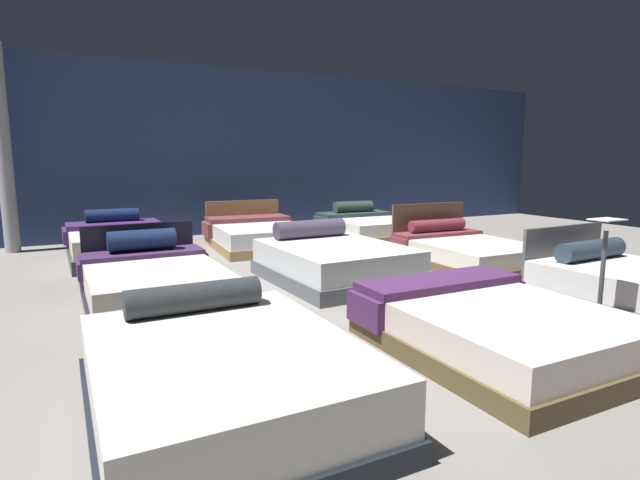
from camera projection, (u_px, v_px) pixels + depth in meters
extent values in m
cube|color=gray|center=(339.00, 286.00, 6.43)|extent=(18.00, 18.00, 0.02)
cube|color=navy|center=(222.00, 152.00, 10.69)|extent=(18.00, 0.06, 3.50)
cube|color=black|center=(226.00, 404.00, 3.15)|extent=(1.60, 2.07, 0.14)
cube|color=silver|center=(225.00, 368.00, 3.11)|extent=(1.54, 2.01, 0.33)
cylinder|color=#2C3134|center=(194.00, 297.00, 3.70)|extent=(0.98, 0.22, 0.21)
cube|color=brown|center=(497.00, 344.00, 4.14)|extent=(1.63, 2.06, 0.17)
cube|color=silver|center=(498.00, 320.00, 4.11)|extent=(1.57, 2.00, 0.24)
cube|color=#492651|center=(439.00, 282.00, 4.74)|extent=(1.60, 0.52, 0.08)
cube|color=#492651|center=(365.00, 311.00, 4.40)|extent=(0.08, 0.52, 0.27)
cube|color=#492651|center=(502.00, 290.00, 5.13)|extent=(0.08, 0.52, 0.27)
cube|color=#585858|center=(562.00, 259.00, 6.02)|extent=(1.40, 0.10, 0.81)
cylinder|color=#273542|center=(591.00, 250.00, 5.70)|extent=(1.01, 0.26, 0.22)
cube|color=black|center=(156.00, 299.00, 5.54)|extent=(1.46, 2.02, 0.13)
cube|color=beige|center=(155.00, 280.00, 5.51)|extent=(1.40, 1.96, 0.30)
cube|color=black|center=(140.00, 255.00, 6.36)|extent=(1.34, 0.06, 0.79)
cube|color=#3C254E|center=(143.00, 254.00, 6.11)|extent=(1.42, 0.52, 0.05)
cube|color=#3C254E|center=(79.00, 270.00, 5.80)|extent=(0.06, 0.50, 0.20)
cube|color=#3C254E|center=(202.00, 258.00, 6.46)|extent=(0.06, 0.50, 0.20)
cylinder|color=#132244|center=(142.00, 240.00, 6.11)|extent=(0.79, 0.25, 0.24)
cube|color=#4E545B|center=(335.00, 274.00, 6.63)|extent=(1.66, 2.08, 0.19)
cube|color=silver|center=(335.00, 256.00, 6.59)|extent=(1.60, 2.02, 0.30)
cylinder|color=#3C3344|center=(310.00, 229.00, 7.16)|extent=(1.06, 0.29, 0.25)
cube|color=brown|center=(469.00, 261.00, 7.60)|extent=(1.59, 2.08, 0.13)
cube|color=silver|center=(470.00, 249.00, 7.57)|extent=(1.52, 2.02, 0.23)
cube|color=brown|center=(428.00, 229.00, 8.45)|extent=(1.44, 0.08, 0.87)
cube|color=brown|center=(438.00, 233.00, 8.23)|extent=(1.52, 0.49, 0.05)
cube|color=brown|center=(399.00, 244.00, 7.93)|extent=(0.07, 0.45, 0.19)
cube|color=brown|center=(473.00, 238.00, 8.57)|extent=(0.07, 0.45, 0.19)
cylinder|color=maroon|center=(437.00, 225.00, 8.23)|extent=(1.05, 0.21, 0.18)
cube|color=#333439|center=(120.00, 254.00, 8.02)|extent=(1.52, 2.00, 0.20)
cube|color=silver|center=(119.00, 239.00, 7.98)|extent=(1.45, 1.93, 0.27)
cube|color=#3C2158|center=(113.00, 224.00, 8.47)|extent=(1.46, 0.74, 0.08)
cube|color=#3C2158|center=(65.00, 236.00, 8.15)|extent=(0.10, 0.71, 0.21)
cube|color=#3C2158|center=(159.00, 230.00, 8.85)|extent=(0.10, 0.71, 0.21)
cylinder|color=#111F44|center=(112.00, 216.00, 8.53)|extent=(0.85, 0.26, 0.24)
cube|color=#96774A|center=(259.00, 244.00, 9.06)|extent=(1.67, 2.16, 0.16)
cube|color=silver|center=(258.00, 232.00, 9.03)|extent=(1.61, 2.09, 0.26)
cube|color=#96774A|center=(243.00, 220.00, 9.95)|extent=(1.46, 0.13, 0.79)
cube|color=brown|center=(248.00, 219.00, 9.63)|extent=(1.56, 0.71, 0.08)
cube|color=brown|center=(207.00, 230.00, 9.35)|extent=(0.12, 0.62, 0.25)
cube|color=brown|center=(286.00, 225.00, 9.97)|extent=(0.12, 0.62, 0.25)
cube|color=olive|center=(369.00, 235.00, 10.07)|extent=(1.60, 2.00, 0.19)
cube|color=white|center=(369.00, 224.00, 10.04)|extent=(1.54, 1.94, 0.23)
cube|color=#243939|center=(354.00, 214.00, 10.57)|extent=(1.53, 0.70, 0.07)
cube|color=#243939|center=(321.00, 225.00, 10.28)|extent=(0.10, 0.64, 0.31)
cube|color=#243939|center=(385.00, 221.00, 10.92)|extent=(0.10, 0.64, 0.31)
cylinder|color=#2D3E35|center=(353.00, 207.00, 10.58)|extent=(0.86, 0.28, 0.25)
cylinder|color=#3F3F44|center=(597.00, 336.00, 4.54)|extent=(0.24, 0.24, 0.02)
cylinder|color=#3F3F44|center=(601.00, 285.00, 4.46)|extent=(0.04, 0.04, 0.97)
cube|color=white|center=(607.00, 219.00, 4.37)|extent=(0.28, 0.20, 0.01)
cylinder|color=#99999E|center=(3.00, 150.00, 8.43)|extent=(0.24, 0.24, 3.50)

